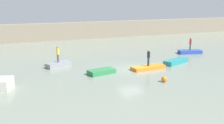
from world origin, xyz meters
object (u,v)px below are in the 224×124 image
object	(u,v)px
person_dark_shirt	(149,57)
person_yellow_shirt	(58,53)
rowboat_teal	(176,61)
rowboat_orange	(148,67)
mooring_buoy	(164,79)
rowboat_green	(102,72)
person_red_shirt	(191,43)
rowboat_grey	(58,64)
rowboat_blue	(190,52)

from	to	relation	value
person_dark_shirt	person_yellow_shirt	distance (m)	10.01
rowboat_teal	rowboat_orange	bearing A→B (deg)	171.53
person_dark_shirt	mooring_buoy	world-z (taller)	person_dark_shirt
rowboat_green	person_dark_shirt	xyz separation A→B (m)	(5.33, -0.18, 1.13)
rowboat_teal	person_red_shirt	size ratio (longest dim) A/B	2.09
rowboat_grey	person_red_shirt	distance (m)	18.58
rowboat_green	mooring_buoy	world-z (taller)	mooring_buoy
rowboat_grey	rowboat_teal	xyz separation A→B (m)	(13.18, -3.69, -0.02)
rowboat_orange	rowboat_teal	size ratio (longest dim) A/B	1.03
person_red_shirt	person_yellow_shirt	bearing A→B (deg)	-178.43
rowboat_grey	rowboat_blue	world-z (taller)	rowboat_grey
rowboat_teal	rowboat_blue	xyz separation A→B (m)	(5.35, 4.20, -0.01)
rowboat_grey	rowboat_green	world-z (taller)	rowboat_grey
person_red_shirt	person_yellow_shirt	xyz separation A→B (m)	(-18.53, -0.51, 0.07)
rowboat_grey	rowboat_blue	size ratio (longest dim) A/B	0.90
rowboat_blue	mooring_buoy	world-z (taller)	mooring_buoy
person_yellow_shirt	mooring_buoy	bearing A→B (deg)	-49.76
rowboat_orange	rowboat_teal	xyz separation A→B (m)	(4.37, 1.06, 0.07)
person_dark_shirt	rowboat_green	bearing A→B (deg)	178.06
rowboat_blue	mooring_buoy	distance (m)	14.49
rowboat_blue	person_red_shirt	bearing A→B (deg)	0.00
rowboat_orange	person_dark_shirt	xyz separation A→B (m)	(0.00, 0.00, 1.18)
rowboat_grey	person_yellow_shirt	distance (m)	1.28
rowboat_green	person_yellow_shirt	distance (m)	5.89
rowboat_orange	rowboat_teal	distance (m)	4.49
person_dark_shirt	mooring_buoy	size ratio (longest dim) A/B	3.36
rowboat_orange	person_red_shirt	world-z (taller)	person_red_shirt
rowboat_blue	mooring_buoy	size ratio (longest dim) A/B	5.98
person_red_shirt	mooring_buoy	xyz separation A→B (m)	(-10.67, -9.80, -1.21)
rowboat_orange	person_dark_shirt	distance (m)	1.18
rowboat_teal	mooring_buoy	world-z (taller)	mooring_buoy
rowboat_blue	person_dark_shirt	bearing A→B (deg)	-137.40
person_yellow_shirt	rowboat_grey	bearing A→B (deg)	0.00
rowboat_grey	person_red_shirt	bearing A→B (deg)	-22.50
rowboat_grey	rowboat_teal	size ratio (longest dim) A/B	0.78
rowboat_orange	person_yellow_shirt	bearing A→B (deg)	146.58
rowboat_orange	rowboat_teal	bearing A→B (deg)	8.49
person_dark_shirt	rowboat_orange	bearing A→B (deg)	0.00
rowboat_blue	person_yellow_shirt	distance (m)	18.58
rowboat_green	rowboat_teal	size ratio (longest dim) A/B	0.74
rowboat_teal	person_yellow_shirt	distance (m)	13.75
rowboat_green	rowboat_blue	world-z (taller)	rowboat_blue
person_red_shirt	mooring_buoy	world-z (taller)	person_red_shirt
rowboat_grey	rowboat_blue	distance (m)	18.54
rowboat_grey	person_dark_shirt	world-z (taller)	person_dark_shirt
rowboat_green	rowboat_blue	distance (m)	15.88
rowboat_green	rowboat_blue	bearing A→B (deg)	6.96
rowboat_grey	mooring_buoy	size ratio (longest dim) A/B	5.38
rowboat_grey	rowboat_teal	world-z (taller)	rowboat_grey
rowboat_green	rowboat_teal	world-z (taller)	rowboat_teal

